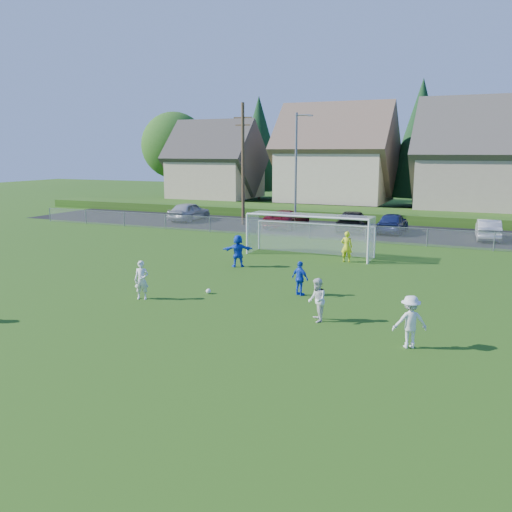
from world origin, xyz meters
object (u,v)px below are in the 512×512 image
object	(u,v)px
car_e	(393,223)
soccer_goal	(311,228)
player_blue_a	(300,278)
car_f	(488,229)
player_white_b	(317,300)
soccer_ball	(208,291)
goalkeeper	(347,247)
player_white_c	(410,322)
car_a	(189,211)
car_d	(352,221)
player_blue_b	(238,251)
player_white_a	(142,280)
car_c	(287,219)

from	to	relation	value
car_e	soccer_goal	world-z (taller)	soccer_goal
player_blue_a	car_f	bearing A→B (deg)	-87.84
player_white_b	car_f	bearing A→B (deg)	141.27
soccer_ball	goalkeeper	distance (m)	9.96
player_white_b	player_white_c	xyz separation A→B (m)	(3.49, -1.41, 0.05)
car_a	car_d	bearing A→B (deg)	179.27
soccer_ball	player_blue_b	bearing A→B (deg)	102.46
player_white_c	car_f	distance (m)	24.16
player_white_a	player_blue_a	distance (m)	6.71
player_blue_b	player_white_c	bearing A→B (deg)	108.21
player_white_b	car_c	size ratio (longest dim) A/B	0.31
car_e	player_white_c	bearing A→B (deg)	101.50
soccer_goal	car_c	bearing A→B (deg)	117.02
player_white_b	car_a	bearing A→B (deg)	-165.89
car_c	car_f	bearing A→B (deg)	-177.81
player_white_c	car_e	bearing A→B (deg)	-104.62
player_blue_b	goalkeeper	xyz separation A→B (m)	(5.02, 3.59, -0.01)
soccer_goal	soccer_ball	bearing A→B (deg)	-97.48
player_white_c	player_blue_b	xyz separation A→B (m)	(-10.21, 8.84, 0.02)
goalkeeper	car_a	xyz separation A→B (m)	(-17.50, 12.40, -0.04)
player_white_c	car_a	distance (m)	33.64
car_e	soccer_goal	size ratio (longest dim) A/B	0.61
player_white_a	player_blue_a	size ratio (longest dim) A/B	1.10
soccer_ball	goalkeeper	size ratio (longest dim) A/B	0.13
player_white_a	car_a	xyz separation A→B (m)	(-11.59, 23.46, 0.01)
player_white_a	player_white_b	world-z (taller)	player_white_a
car_d	car_e	size ratio (longest dim) A/B	1.18
car_c	player_white_a	bearing A→B (deg)	97.01
car_f	player_blue_b	bearing A→B (deg)	47.23
car_c	car_f	size ratio (longest dim) A/B	1.21
player_blue_b	car_e	distance (m)	16.74
player_white_c	car_d	xyz separation A→B (m)	(-7.78, 24.35, -0.07)
soccer_ball	car_f	distance (m)	23.52
car_e	player_blue_a	bearing A→B (deg)	89.20
soccer_ball	player_white_a	bearing A→B (deg)	-138.53
car_d	car_f	size ratio (longest dim) A/B	1.24
soccer_ball	player_white_c	size ratio (longest dim) A/B	0.13
player_blue_b	car_a	world-z (taller)	player_blue_b
player_white_b	car_d	size ratio (longest dim) A/B	0.30
player_blue_a	goalkeeper	distance (m)	7.82
player_white_c	car_a	size ratio (longest dim) A/B	0.35
soccer_ball	car_e	xyz separation A→B (m)	(4.23, 21.41, 0.67)
soccer_ball	car_c	distance (m)	21.21
player_white_a	goalkeeper	size ratio (longest dim) A/B	0.94
player_white_a	car_c	bearing A→B (deg)	74.97
player_white_b	car_e	xyz separation A→B (m)	(-1.26, 23.25, -0.03)
soccer_goal	car_f	bearing A→B (deg)	48.02
player_white_c	player_blue_a	distance (m)	6.98
player_blue_b	car_c	size ratio (longest dim) A/B	0.33
player_white_a	car_a	bearing A→B (deg)	96.34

